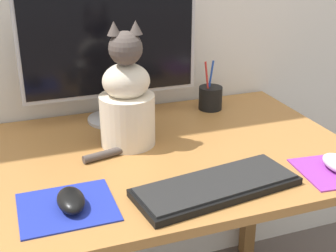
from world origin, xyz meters
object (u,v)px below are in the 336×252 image
cat (127,101)px  keyboard (216,186)px  computer_mouse_left (71,200)px  pen_cup (210,98)px  monitor (110,50)px

cat → keyboard: bearing=-61.4°
keyboard → computer_mouse_left: computer_mouse_left is taller
computer_mouse_left → cat: 0.38m
computer_mouse_left → pen_cup: 0.74m
cat → pen_cup: (0.35, 0.18, -0.09)m
keyboard → cat: bearing=103.7°
keyboard → cat: cat is taller
monitor → pen_cup: size_ratio=3.28×
monitor → cat: (-0.00, -0.19, -0.10)m
computer_mouse_left → cat: (0.21, 0.29, 0.11)m
monitor → keyboard: 0.59m
keyboard → monitor: bearing=95.8°
cat → pen_cup: 0.41m
cat → pen_cup: cat is taller
keyboard → computer_mouse_left: 0.35m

